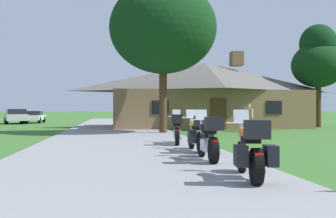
% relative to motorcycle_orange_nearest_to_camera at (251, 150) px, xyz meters
% --- Properties ---
extents(ground_plane, '(500.00, 500.00, 0.00)m').
position_rel_motorcycle_orange_nearest_to_camera_xyz_m(ground_plane, '(-2.19, 13.91, -0.61)').
color(ground_plane, '#386628').
extents(asphalt_driveway, '(6.40, 80.00, 0.06)m').
position_rel_motorcycle_orange_nearest_to_camera_xyz_m(asphalt_driveway, '(-2.19, 11.91, -0.58)').
color(asphalt_driveway, gray).
rests_on(asphalt_driveway, ground).
extents(motorcycle_orange_nearest_to_camera, '(0.90, 2.08, 1.30)m').
position_rel_motorcycle_orange_nearest_to_camera_xyz_m(motorcycle_orange_nearest_to_camera, '(0.00, 0.00, 0.00)').
color(motorcycle_orange_nearest_to_camera, black).
rests_on(motorcycle_orange_nearest_to_camera, asphalt_driveway).
extents(motorcycle_black_second_in_row, '(0.66, 2.08, 1.30)m').
position_rel_motorcycle_orange_nearest_to_camera_xyz_m(motorcycle_black_second_in_row, '(-0.11, 2.91, 0.01)').
color(motorcycle_black_second_in_row, black).
rests_on(motorcycle_black_second_in_row, asphalt_driveway).
extents(motorcycle_yellow_third_in_row, '(0.72, 2.08, 1.30)m').
position_rel_motorcycle_orange_nearest_to_camera_xyz_m(motorcycle_yellow_third_in_row, '(0.07, 5.08, 0.00)').
color(motorcycle_yellow_third_in_row, black).
rests_on(motorcycle_yellow_third_in_row, asphalt_driveway).
extents(motorcycle_yellow_farthest_in_row, '(0.75, 2.08, 1.30)m').
position_rel_motorcycle_orange_nearest_to_camera_xyz_m(motorcycle_yellow_farthest_in_row, '(-0.12, 7.92, 0.01)').
color(motorcycle_yellow_farthest_in_row, black).
rests_on(motorcycle_yellow_farthest_in_row, asphalt_driveway).
extents(stone_lodge, '(14.73, 8.37, 5.82)m').
position_rel_motorcycle_orange_nearest_to_camera_xyz_m(stone_lodge, '(4.46, 23.21, 1.93)').
color(stone_lodge, brown).
rests_on(stone_lodge, ground).
extents(bystander_tan_shirt_near_lodge, '(0.39, 0.47, 1.69)m').
position_rel_motorcycle_orange_nearest_to_camera_xyz_m(bystander_tan_shirt_near_lodge, '(5.69, 16.71, 0.34)').
color(bystander_tan_shirt_near_lodge, '#75664C').
rests_on(bystander_tan_shirt_near_lodge, ground).
extents(bystander_white_shirt_beside_signpost, '(0.54, 0.29, 1.67)m').
position_rel_motorcycle_orange_nearest_to_camera_xyz_m(bystander_white_shirt_beside_signpost, '(6.11, 17.85, 0.32)').
color(bystander_white_shirt_beside_signpost, black).
rests_on(bystander_white_shirt_beside_signpost, ground).
extents(tree_right_of_lodge, '(4.03, 4.03, 7.88)m').
position_rel_motorcycle_orange_nearest_to_camera_xyz_m(tree_right_of_lodge, '(13.08, 22.13, 4.60)').
color(tree_right_of_lodge, '#422D19').
rests_on(tree_right_of_lodge, ground).
extents(tree_by_lodge_front, '(6.03, 6.03, 10.61)m').
position_rel_motorcycle_orange_nearest_to_camera_xyz_m(tree_by_lodge_front, '(0.29, 15.52, 6.05)').
color(tree_by_lodge_front, '#422D19').
rests_on(tree_by_lodge_front, ground).
extents(parked_silver_suv_far_left, '(3.10, 4.94, 1.40)m').
position_rel_motorcycle_orange_nearest_to_camera_xyz_m(parked_silver_suv_far_left, '(-11.65, 33.02, 0.17)').
color(parked_silver_suv_far_left, '#ADAFB7').
rests_on(parked_silver_suv_far_left, ground).
extents(parked_white_sedan_far_left, '(1.92, 4.21, 1.20)m').
position_rel_motorcycle_orange_nearest_to_camera_xyz_m(parked_white_sedan_far_left, '(-10.46, 35.18, 0.03)').
color(parked_white_sedan_far_left, silver).
rests_on(parked_white_sedan_far_left, ground).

